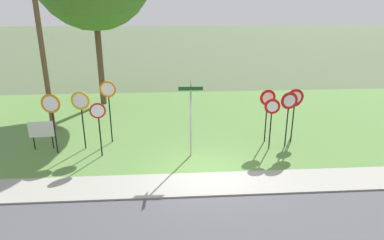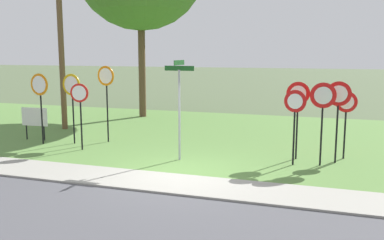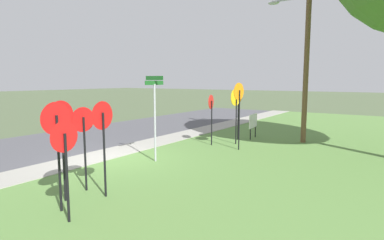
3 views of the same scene
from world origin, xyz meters
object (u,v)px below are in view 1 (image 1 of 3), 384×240
Objects in this scene: stop_sign_far_left at (98,118)px; street_name_post at (191,114)px; stop_sign_near_right at (52,110)px; notice_board at (42,131)px; yield_sign_far_right at (289,106)px; yield_sign_near_right at (272,112)px; yield_sign_far_left at (295,103)px; stop_sign_near_left at (81,107)px; utility_pole at (38,26)px; stop_sign_far_center at (109,98)px; yield_sign_center at (295,105)px; yield_sign_near_left at (267,103)px.

street_name_post reaches higher than stop_sign_far_left.
stop_sign_near_right is 2.07× the size of notice_board.
notice_board is at bearing 173.06° from yield_sign_far_right.
stop_sign_near_right is 1.12× the size of stop_sign_far_left.
stop_sign_far_left is 7.13m from yield_sign_near_right.
stop_sign_near_left is at bearing -178.89° from yield_sign_far_left.
yield_sign_far_left is at bearing -11.63° from utility_pole.
yield_sign_far_right is at bearing 10.45° from street_name_post.
stop_sign_near_left is 1.14× the size of yield_sign_near_right.
street_name_post is 8.16m from utility_pole.
notice_board is (-0.72, 0.53, -1.07)m from stop_sign_near_right.
stop_sign_far_center is at bearing 32.75° from stop_sign_near_right.
utility_pole reaches higher than yield_sign_center.
street_name_post is at bearing -5.58° from stop_sign_near_left.
yield_sign_far_left is 2.00× the size of notice_board.
street_name_post is (5.61, -0.61, -0.06)m from stop_sign_near_right.
notice_board is at bearing 176.44° from yield_sign_near_left.
stop_sign_near_right is 1.39m from notice_board.
yield_sign_near_right is 1.95m from yield_sign_center.
stop_sign_near_right is 5.64m from street_name_post.
stop_sign_far_center is (2.12, 1.06, 0.18)m from stop_sign_near_right.
stop_sign_far_left is 0.94× the size of yield_sign_near_left.
street_name_post reaches higher than stop_sign_near_left.
yield_sign_near_right is 3.48m from street_name_post.
yield_sign_near_left is at bearing 4.15° from stop_sign_far_center.
street_name_post is at bearing -166.06° from yield_sign_far_left.
stop_sign_far_left is 0.25× the size of utility_pole.
stop_sign_far_left is at bearing -171.60° from yield_sign_center.
stop_sign_far_center is 2.28× the size of notice_board.
yield_sign_near_right is at bearing -95.58° from yield_sign_near_left.
yield_sign_center is at bearing 12.33° from stop_sign_near_right.
yield_sign_center reaches higher than notice_board.
stop_sign_near_left is at bearing -48.35° from utility_pole.
notice_board is (0.36, -2.30, -4.18)m from utility_pole.
stop_sign_near_right is 9.10m from yield_sign_near_left.
stop_sign_near_right is 10.27m from yield_sign_far_left.
stop_sign_far_center is 7.05m from yield_sign_near_right.
utility_pole is (-6.68, 3.44, 3.17)m from street_name_post.
yield_sign_center is at bearing 21.36° from street_name_post.
notice_board is (-10.98, 0.04, -1.03)m from yield_sign_far_left.
street_name_post is at bearing -27.23° from utility_pole.
yield_sign_far_left reaches higher than yield_sign_near_left.
street_name_post reaches higher than stop_sign_near_right.
stop_sign_near_left is 1.25m from stop_sign_far_center.
utility_pole reaches higher than stop_sign_far_left.
yield_sign_near_left is (8.00, 0.21, -0.07)m from stop_sign_near_left.
yield_sign_near_left is at bearing 97.79° from yield_sign_near_right.
street_name_post is at bearing -164.52° from yield_sign_near_left.
yield_sign_near_right is at bearing -150.84° from yield_sign_far_left.
yield_sign_near_right is at bearing 9.23° from street_name_post.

